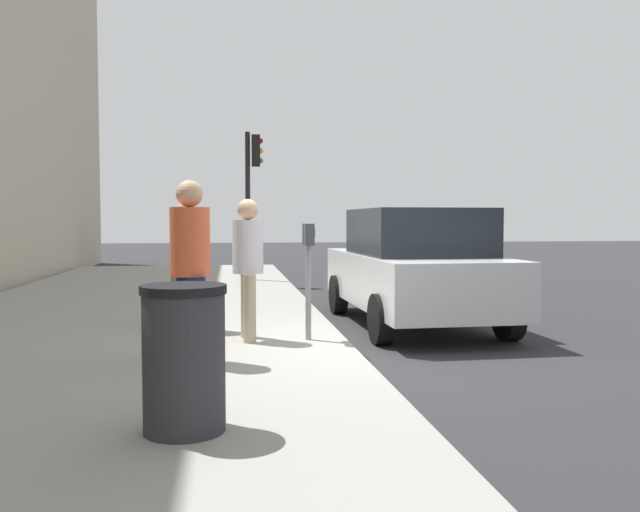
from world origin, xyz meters
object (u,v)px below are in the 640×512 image
(traffic_signal, at_px, (252,180))
(pedestrian_at_meter, at_px, (248,258))
(pedestrian_bystander, at_px, (190,254))
(trash_bin, at_px, (184,358))
(parking_officer, at_px, (187,255))
(parking_meter, at_px, (308,256))
(parked_sedan_near, at_px, (414,267))

(traffic_signal, bearing_deg, pedestrian_at_meter, 177.66)
(pedestrian_bystander, bearing_deg, trash_bin, -112.92)
(pedestrian_at_meter, distance_m, trash_bin, 3.49)
(pedestrian_at_meter, height_order, parking_officer, parking_officer)
(parking_meter, height_order, pedestrian_bystander, pedestrian_bystander)
(pedestrian_bystander, bearing_deg, parking_meter, 13.31)
(pedestrian_at_meter, xyz_separation_m, trash_bin, (-3.42, 0.53, -0.49))
(pedestrian_at_meter, xyz_separation_m, traffic_signal, (8.18, -0.33, 1.43))
(parking_meter, xyz_separation_m, parking_officer, (0.97, 1.50, -0.02))
(pedestrian_at_meter, distance_m, traffic_signal, 8.31)
(parking_officer, distance_m, trash_bin, 4.33)
(traffic_signal, bearing_deg, parking_officer, 171.33)
(parking_meter, height_order, trash_bin, parking_meter)
(parking_officer, bearing_deg, traffic_signal, 122.76)
(parking_officer, distance_m, parked_sedan_near, 3.42)
(pedestrian_at_meter, xyz_separation_m, parked_sedan_near, (1.64, -2.54, -0.25))
(traffic_signal, bearing_deg, parked_sedan_near, -161.35)
(trash_bin, bearing_deg, parking_meter, -20.72)
(pedestrian_bystander, distance_m, parking_officer, 2.04)
(parking_officer, distance_m, traffic_signal, 7.53)
(parking_meter, xyz_separation_m, trash_bin, (-3.32, 1.26, -0.51))
(pedestrian_bystander, height_order, traffic_signal, traffic_signal)
(parking_meter, bearing_deg, traffic_signal, 2.69)
(trash_bin, bearing_deg, traffic_signal, -4.28)
(parking_officer, bearing_deg, parking_meter, 8.71)
(parked_sedan_near, xyz_separation_m, traffic_signal, (6.54, 2.21, 1.68))
(pedestrian_bystander, height_order, parked_sedan_near, pedestrian_bystander)
(parking_meter, xyz_separation_m, parked_sedan_near, (1.73, -1.82, -0.27))
(parking_meter, relative_size, parking_officer, 0.83)
(pedestrian_bystander, xyz_separation_m, parked_sedan_near, (2.79, -3.16, -0.37))
(pedestrian_bystander, relative_size, parking_officer, 1.09)
(parked_sedan_near, relative_size, trash_bin, 4.41)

